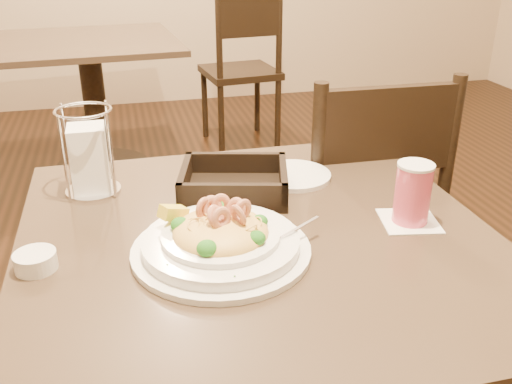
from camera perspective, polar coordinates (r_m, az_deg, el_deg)
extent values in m
cylinder|color=black|center=(1.31, 0.22, -18.20)|extent=(0.12, 0.12, 0.67)
cube|color=#4E3C2C|center=(1.10, 0.25, -4.91)|extent=(0.90, 0.90, 0.03)
cylinder|color=black|center=(3.36, -15.08, 2.44)|extent=(0.52, 0.52, 0.03)
cylinder|color=black|center=(3.24, -15.77, 8.12)|extent=(0.12, 0.12, 0.67)
cube|color=#4E3C2C|center=(3.16, -16.52, 14.14)|extent=(0.96, 0.96, 0.03)
cube|color=black|center=(1.75, 9.50, -2.86)|extent=(0.43, 0.43, 0.04)
cylinder|color=black|center=(2.07, 11.86, -5.77)|extent=(0.04, 0.04, 0.43)
cylinder|color=black|center=(1.96, 2.15, -7.09)|extent=(0.04, 0.04, 0.43)
cylinder|color=black|center=(1.81, 16.50, -11.39)|extent=(0.04, 0.04, 0.43)
cylinder|color=black|center=(1.68, 5.36, -13.46)|extent=(0.04, 0.04, 0.43)
cylinder|color=black|center=(1.58, 18.62, 2.95)|extent=(0.04, 0.04, 0.46)
cylinder|color=black|center=(1.43, 6.13, 1.89)|extent=(0.04, 0.04, 0.46)
cube|color=black|center=(1.46, 13.05, 6.08)|extent=(0.36, 0.04, 0.22)
cube|color=black|center=(3.54, -1.63, 11.89)|extent=(0.47, 0.47, 0.04)
cylinder|color=black|center=(3.82, 0.12, 9.27)|extent=(0.04, 0.04, 0.43)
cylinder|color=black|center=(3.72, -5.15, 8.70)|extent=(0.04, 0.04, 0.43)
cylinder|color=black|center=(3.50, 2.19, 7.75)|extent=(0.04, 0.04, 0.43)
cylinder|color=black|center=(3.39, -3.49, 7.10)|extent=(0.04, 0.04, 0.43)
cylinder|color=black|center=(3.39, 2.33, 15.59)|extent=(0.04, 0.04, 0.46)
cylinder|color=black|center=(3.27, -3.72, 15.21)|extent=(0.04, 0.04, 0.46)
cube|color=black|center=(3.31, -0.65, 17.13)|extent=(0.36, 0.07, 0.22)
cylinder|color=white|center=(1.03, -3.50, -5.84)|extent=(0.32, 0.32, 0.01)
cylinder|color=white|center=(1.02, -3.52, -5.07)|extent=(0.28, 0.28, 0.02)
cylinder|color=white|center=(1.02, -3.54, -4.33)|extent=(0.21, 0.21, 0.01)
ellipsoid|color=#E2B352|center=(1.01, -3.55, -4.03)|extent=(0.17, 0.17, 0.06)
cube|color=yellow|center=(1.05, -8.28, -2.07)|extent=(0.06, 0.05, 0.04)
cube|color=silver|center=(1.04, 4.00, -3.76)|extent=(0.11, 0.06, 0.01)
cube|color=silver|center=(1.02, 0.48, -3.99)|extent=(0.04, 0.03, 0.00)
torus|color=#E2B352|center=(0.98, -5.90, -3.29)|extent=(0.04, 0.04, 0.02)
torus|color=#E2B352|center=(1.00, -5.33, -3.88)|extent=(0.03, 0.03, 0.03)
torus|color=#E2B352|center=(1.00, -6.73, -3.55)|extent=(0.05, 0.05, 0.03)
torus|color=#E2B352|center=(1.01, -4.52, -2.43)|extent=(0.04, 0.04, 0.02)
torus|color=#E2B352|center=(0.98, -0.67, -3.71)|extent=(0.04, 0.03, 0.03)
torus|color=#E2B352|center=(1.01, -4.89, -2.61)|extent=(0.04, 0.04, 0.02)
torus|color=#E2B352|center=(0.99, -4.08, -3.25)|extent=(0.05, 0.05, 0.02)
torus|color=#E2B352|center=(1.02, -1.47, -3.27)|extent=(0.05, 0.06, 0.02)
torus|color=#E2B352|center=(1.00, -3.88, -3.86)|extent=(0.03, 0.03, 0.03)
torus|color=#E2B352|center=(0.99, -3.73, -4.10)|extent=(0.05, 0.06, 0.03)
torus|color=#E2B352|center=(1.06, -4.64, -2.31)|extent=(0.04, 0.04, 0.03)
torus|color=#E2B352|center=(1.01, -2.41, -3.38)|extent=(0.05, 0.05, 0.01)
torus|color=#E2B352|center=(1.01, -0.22, -3.43)|extent=(0.04, 0.05, 0.04)
torus|color=#E2B352|center=(0.98, -1.25, -3.99)|extent=(0.04, 0.04, 0.01)
torus|color=#E2B352|center=(1.00, -5.15, -3.87)|extent=(0.05, 0.05, 0.01)
torus|color=#E2B352|center=(0.97, -2.03, -4.63)|extent=(0.04, 0.04, 0.01)
torus|color=#E2B352|center=(0.98, -0.48, -4.34)|extent=(0.04, 0.04, 0.03)
torus|color=#E2B352|center=(1.03, -5.69, -2.64)|extent=(0.06, 0.06, 0.01)
torus|color=#E2B352|center=(1.01, -3.50, -3.09)|extent=(0.04, 0.04, 0.02)
torus|color=#E2B352|center=(1.01, -4.14, -2.48)|extent=(0.04, 0.04, 0.02)
torus|color=#E2B352|center=(1.03, -6.76, -3.14)|extent=(0.03, 0.04, 0.03)
torus|color=tan|center=(0.98, -1.79, -2.36)|extent=(0.04, 0.04, 0.04)
torus|color=tan|center=(1.00, -2.00, -1.74)|extent=(0.05, 0.05, 0.04)
torus|color=tan|center=(1.01, -4.44, -1.53)|extent=(0.04, 0.03, 0.04)
torus|color=tan|center=(1.02, -3.56, -1.32)|extent=(0.04, 0.03, 0.04)
torus|color=tan|center=(1.00, -1.37, -1.81)|extent=(0.04, 0.03, 0.04)
torus|color=tan|center=(0.97, -3.49, -2.67)|extent=(0.04, 0.03, 0.04)
torus|color=tan|center=(1.01, -5.25, -1.64)|extent=(0.04, 0.04, 0.04)
torus|color=tan|center=(0.98, -4.01, -2.47)|extent=(0.05, 0.05, 0.04)
ellipsoid|color=#195713|center=(1.03, 0.35, -2.94)|extent=(0.03, 0.03, 0.02)
ellipsoid|color=#195713|center=(1.07, -3.42, -1.71)|extent=(0.04, 0.04, 0.03)
ellipsoid|color=#195713|center=(1.02, -7.57, -3.28)|extent=(0.04, 0.04, 0.03)
ellipsoid|color=#195713|center=(0.95, -4.90, -5.63)|extent=(0.04, 0.04, 0.03)
ellipsoid|color=#195713|center=(0.97, 0.02, -4.64)|extent=(0.03, 0.03, 0.02)
cube|color=#266619|center=(1.12, -2.60, -1.69)|extent=(0.00, 0.00, 0.00)
cube|color=#266619|center=(1.10, -8.45, -2.46)|extent=(0.00, 0.00, 0.00)
cube|color=#266619|center=(1.09, -9.36, -2.66)|extent=(0.00, 0.00, 0.00)
cube|color=#266619|center=(1.11, -7.33, -2.03)|extent=(0.00, 0.00, 0.00)
cube|color=#266619|center=(1.09, 0.69, -2.39)|extent=(0.00, 0.00, 0.00)
cube|color=#266619|center=(1.11, -6.24, -1.95)|extent=(0.00, 0.00, 0.00)
cube|color=#266619|center=(1.08, -8.55, -2.79)|extent=(0.00, 0.00, 0.00)
cube|color=#266619|center=(0.95, -8.85, -7.18)|extent=(0.00, 0.00, 0.00)
cube|color=#266619|center=(0.91, -2.15, -8.42)|extent=(0.00, 0.00, 0.00)
cube|color=#266619|center=(1.12, -1.01, -1.55)|extent=(0.00, 0.00, 0.00)
cube|color=white|center=(1.18, 15.06, -2.82)|extent=(0.13, 0.13, 0.00)
cylinder|color=#E3506F|center=(1.15, 15.40, -0.14)|extent=(0.07, 0.07, 0.12)
cylinder|color=white|center=(1.13, 15.74, 2.59)|extent=(0.07, 0.07, 0.01)
cube|color=black|center=(1.25, -2.19, 0.12)|extent=(0.27, 0.24, 0.02)
cube|color=black|center=(1.24, 2.75, 1.44)|extent=(0.06, 0.18, 0.05)
cube|color=black|center=(1.25, -7.15, 1.46)|extent=(0.06, 0.18, 0.05)
cube|color=black|center=(1.32, -2.06, 2.97)|extent=(0.22, 0.07, 0.05)
cube|color=black|center=(1.16, -2.40, -0.27)|extent=(0.22, 0.07, 0.05)
cylinder|color=silver|center=(1.31, -15.94, 0.20)|extent=(0.12, 0.12, 0.01)
torus|color=silver|center=(1.25, -16.92, 7.83)|extent=(0.12, 0.12, 0.01)
cube|color=white|center=(1.29, -16.33, 3.25)|extent=(0.10, 0.10, 0.15)
cylinder|color=silver|center=(1.24, -18.62, 3.09)|extent=(0.01, 0.01, 0.19)
cylinder|color=silver|center=(1.23, -14.32, 3.54)|extent=(0.01, 0.01, 0.19)
cylinder|color=silver|center=(1.33, -18.40, 4.55)|extent=(0.01, 0.01, 0.19)
cylinder|color=silver|center=(1.32, -14.38, 4.98)|extent=(0.01, 0.01, 0.19)
cylinder|color=white|center=(1.33, 3.73, 1.66)|extent=(0.21, 0.21, 0.01)
cylinder|color=white|center=(1.05, -21.19, -6.46)|extent=(0.09, 0.09, 0.03)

